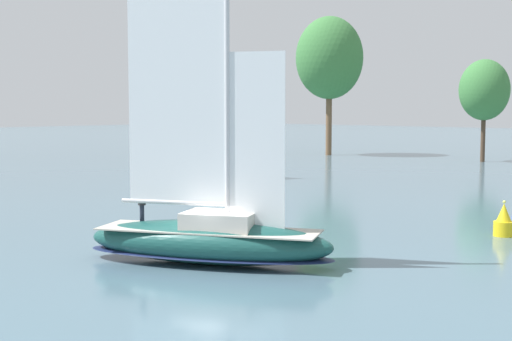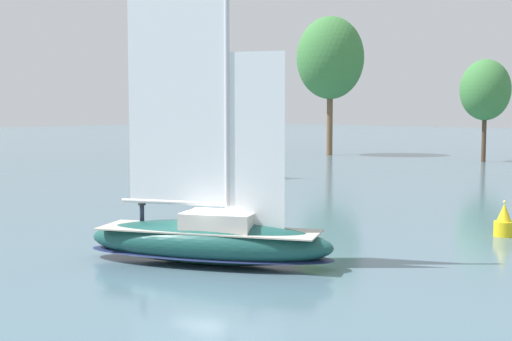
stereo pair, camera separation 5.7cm
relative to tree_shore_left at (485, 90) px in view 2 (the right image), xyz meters
The scene contains 6 objects.
ground_plane 64.70m from the tree_shore_left, 75.15° to the right, with size 400.00×400.00×0.00m, color slate.
tree_shore_left is the anchor object (origin of this frame).
tree_shore_center 21.90m from the tree_shore_left, behind, with size 9.27×9.27×19.09m.
sailboat_main 64.54m from the tree_shore_left, 75.14° to the right, with size 11.13×7.58×14.98m.
sailboat_moored_mid_channel 37.76m from the tree_shore_left, 103.88° to the right, with size 7.68×3.06×10.28m.
channel_buoy 53.13m from the tree_shore_left, 64.02° to the right, with size 1.02×1.02×1.86m.
Camera 2 is at (21.70, -20.65, 6.63)m, focal length 50.00 mm.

